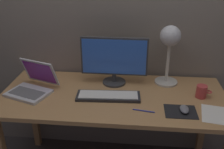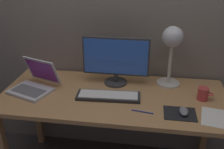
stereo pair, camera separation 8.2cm
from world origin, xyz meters
name	(u,v)px [view 1 (the left image)]	position (x,y,z in m)	size (l,w,h in m)	color
back_wall	(118,4)	(0.00, 0.40, 1.30)	(4.80, 0.06, 2.60)	gray
desk	(113,104)	(0.00, 0.00, 0.66)	(1.60, 0.70, 0.74)	tan
monitor	(114,59)	(-0.01, 0.18, 0.94)	(0.50, 0.18, 0.36)	#38383A
keyboard_main	(108,96)	(-0.03, -0.04, 0.75)	(0.45, 0.16, 0.03)	#28282B
laptop	(34,83)	(-0.57, 0.01, 0.80)	(0.36, 0.37, 0.22)	silver
desk_lamp	(170,42)	(0.39, 0.23, 1.07)	(0.17, 0.17, 0.45)	beige
mousepad	(181,112)	(0.45, -0.18, 0.74)	(0.20, 0.16, 0.00)	black
mouse	(184,109)	(0.47, -0.18, 0.76)	(0.06, 0.10, 0.03)	slate
coffee_mug	(202,91)	(0.61, 0.02, 0.78)	(0.11, 0.07, 0.09)	#CC3F3F
paper_sheet_near_mouse	(214,114)	(0.65, -0.19, 0.74)	(0.15, 0.21, 0.00)	white
pen	(144,111)	(0.21, -0.20, 0.74)	(0.01, 0.01, 0.14)	#2633A5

